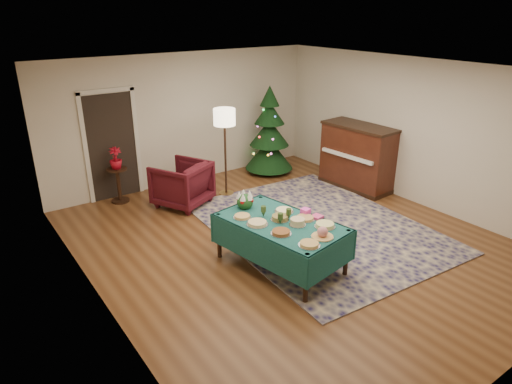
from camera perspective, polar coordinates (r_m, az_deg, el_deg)
room_shell at (r=6.91m, az=4.67°, el=3.70°), size 7.00×7.00×7.00m
doorway at (r=9.20m, az=-17.59°, el=5.80°), size 1.08×0.04×2.16m
rug at (r=7.96m, az=7.57°, el=-4.30°), size 3.47×4.40×0.02m
buffet_table at (r=6.52m, az=3.12°, el=-4.87°), size 1.38×1.99×0.71m
platter_0 at (r=5.86m, az=6.67°, el=-6.50°), size 0.28×0.28×0.04m
platter_1 at (r=6.06m, az=8.31°, el=-5.12°), size 0.30×0.30×0.15m
platter_2 at (r=6.36m, az=8.60°, el=-4.12°), size 0.29×0.29×0.06m
platter_3 at (r=6.11m, az=3.15°, el=-5.07°), size 0.28×0.28×0.05m
platter_4 at (r=6.36m, az=5.22°, el=-3.76°), size 0.24×0.24×0.10m
platter_5 at (r=6.55m, az=6.14°, el=-3.27°), size 0.29×0.29×0.04m
platter_6 at (r=6.35m, az=0.16°, el=-3.92°), size 0.31×0.31×0.05m
platter_7 at (r=6.49m, az=3.01°, el=-3.26°), size 0.27×0.27×0.07m
platter_8 at (r=6.76m, az=3.53°, el=-2.33°), size 0.28×0.28×0.04m
platter_9 at (r=6.56m, az=-1.73°, el=-3.08°), size 0.26×0.26×0.04m
goblet_0 at (r=6.56m, az=0.94°, el=-2.41°), size 0.08×0.08×0.17m
goblet_1 at (r=6.49m, az=4.11°, el=-2.73°), size 0.08×0.08×0.17m
goblet_2 at (r=6.35m, az=3.07°, el=-3.31°), size 0.08×0.08×0.17m
napkin_stack at (r=6.61m, az=7.64°, el=-3.09°), size 0.17×0.17×0.04m
gift_box at (r=6.68m, az=6.20°, el=-2.47°), size 0.13×0.13×0.10m
centerpiece at (r=6.84m, az=-1.39°, el=-1.01°), size 0.26×0.26×0.30m
armchair at (r=8.71m, az=-9.26°, el=1.27°), size 1.19×1.16×0.93m
floor_lamp at (r=8.82m, az=-3.96°, el=8.67°), size 0.42×0.42×1.74m
side_table at (r=9.17m, az=-16.77°, el=0.76°), size 0.38×0.38×0.68m
potted_plant at (r=9.02m, az=-17.09°, el=3.51°), size 0.23×0.41×0.23m
christmas_tree at (r=10.26m, az=1.67°, el=7.22°), size 1.21×1.21×1.96m
piano at (r=9.64m, az=12.56°, el=4.25°), size 0.82×1.58×1.33m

